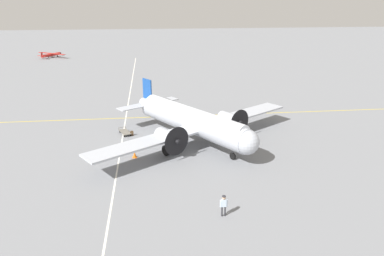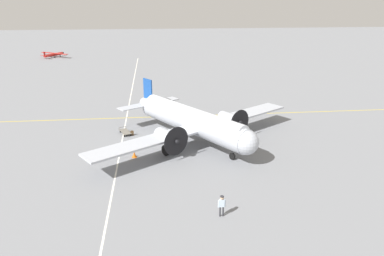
{
  "view_description": "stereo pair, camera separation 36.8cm",
  "coord_description": "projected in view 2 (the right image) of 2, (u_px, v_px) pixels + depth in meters",
  "views": [
    {
      "loc": [
        -4.4,
        -38.01,
        15.17
      ],
      "look_at": [
        0.0,
        0.0,
        1.61
      ],
      "focal_mm": 35.0,
      "sensor_mm": 36.0,
      "label": 1
    },
    {
      "loc": [
        -4.04,
        -38.05,
        15.17
      ],
      "look_at": [
        0.0,
        0.0,
        1.61
      ],
      "focal_mm": 35.0,
      "sensor_mm": 36.0,
      "label": 2
    }
  ],
  "objects": [
    {
      "name": "apron_line_northsouth",
      "position": [
        121.0,
        145.0,
        40.36
      ],
      "size": [
        0.16,
        120.0,
        0.01
      ],
      "color": "silver",
      "rests_on": "ground_plane"
    },
    {
      "name": "ground_plane",
      "position": [
        192.0,
        142.0,
        41.13
      ],
      "size": [
        300.0,
        300.0,
        0.0
      ],
      "primitive_type": "plane",
      "color": "slate"
    },
    {
      "name": "traffic_cone",
      "position": [
        134.0,
        155.0,
        37.13
      ],
      "size": [
        0.46,
        0.46,
        0.6
      ],
      "color": "orange",
      "rests_on": "ground_plane"
    },
    {
      "name": "crew_foreground",
      "position": [
        222.0,
        204.0,
        26.92
      ],
      "size": [
        0.56,
        0.29,
        1.66
      ],
      "rotation": [
        0.0,
        0.0,
        0.03
      ],
      "color": "#2D2D33",
      "rests_on": "ground_plane"
    },
    {
      "name": "airliner_main",
      "position": [
        194.0,
        121.0,
        40.01
      ],
      "size": [
        22.82,
        18.98,
        5.63
      ],
      "rotation": [
        0.0,
        0.0,
        5.3
      ],
      "color": "#ADB2BC",
      "rests_on": "ground_plane"
    },
    {
      "name": "apron_line_eastwest",
      "position": [
        185.0,
        116.0,
        49.97
      ],
      "size": [
        120.0,
        0.16,
        0.01
      ],
      "color": "gold",
      "rests_on": "ground_plane"
    },
    {
      "name": "light_aircraft_distant",
      "position": [
        54.0,
        54.0,
        97.3
      ],
      "size": [
        7.93,
        6.57,
        1.77
      ],
      "rotation": [
        0.0,
        0.0,
        0.98
      ],
      "color": "#B2231E",
      "rests_on": "ground_plane"
    },
    {
      "name": "baggage_cart",
      "position": [
        125.0,
        132.0,
        43.37
      ],
      "size": [
        1.62,
        2.29,
        0.56
      ],
      "rotation": [
        0.0,
        0.0,
        5.09
      ],
      "color": "#6B665B",
      "rests_on": "ground_plane"
    },
    {
      "name": "suitcase_near_door",
      "position": [
        132.0,
        133.0,
        42.96
      ],
      "size": [
        0.37,
        0.19,
        0.57
      ],
      "color": "#47331E",
      "rests_on": "ground_plane"
    }
  ]
}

